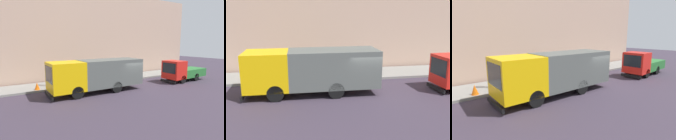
# 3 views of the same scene
# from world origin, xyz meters

# --- Properties ---
(ground) EXTENTS (80.00, 80.00, 0.00)m
(ground) POSITION_xyz_m (0.00, 0.00, 0.00)
(ground) COLOR #392F3D
(sidewalk) EXTENTS (3.44, 30.00, 0.18)m
(sidewalk) POSITION_xyz_m (4.72, 0.00, 0.09)
(sidewalk) COLOR gray
(sidewalk) RESTS_ON ground
(building_facade) EXTENTS (0.50, 30.00, 10.38)m
(building_facade) POSITION_xyz_m (6.94, 0.00, 5.19)
(building_facade) COLOR tan
(building_facade) RESTS_ON ground
(large_utility_truck) EXTENTS (2.63, 8.36, 2.81)m
(large_utility_truck) POSITION_xyz_m (0.61, 3.44, 1.62)
(large_utility_truck) COLOR #F2B90A
(large_utility_truck) RESTS_ON ground
(pedestrian_walking) EXTENTS (0.47, 0.47, 1.79)m
(pedestrian_walking) POSITION_xyz_m (4.50, 6.62, 1.13)
(pedestrian_walking) COLOR black
(pedestrian_walking) RESTS_ON sidewalk
(traffic_cone_orange) EXTENTS (0.46, 0.46, 0.65)m
(traffic_cone_orange) POSITION_xyz_m (3.41, 7.93, 0.50)
(traffic_cone_orange) COLOR orange
(traffic_cone_orange) RESTS_ON sidewalk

